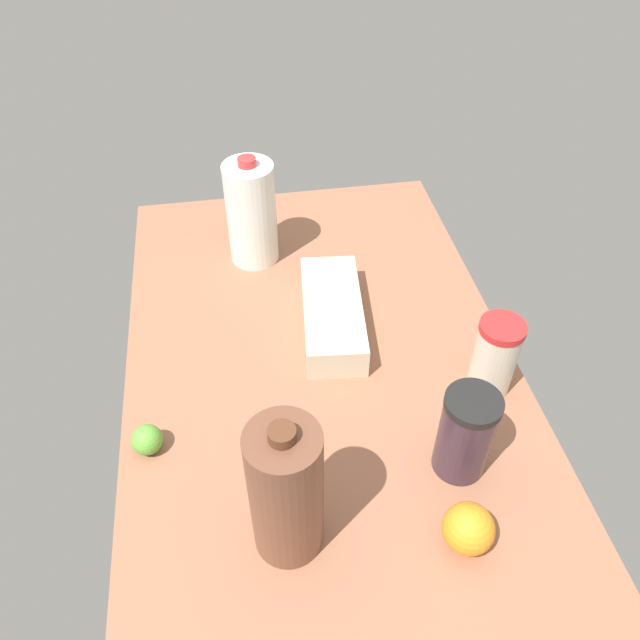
# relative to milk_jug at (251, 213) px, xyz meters

# --- Properties ---
(countertop) EXTENTS (1.20, 0.76, 0.03)m
(countertop) POSITION_rel_milk_jug_xyz_m (0.34, 0.10, -0.14)
(countertop) COLOR #9A6147
(countertop) RESTS_ON ground
(milk_jug) EXTENTS (0.11, 0.11, 0.26)m
(milk_jug) POSITION_rel_milk_jug_xyz_m (0.00, 0.00, 0.00)
(milk_jug) COLOR white
(milk_jug) RESTS_ON countertop
(shaker_bottle) EXTENTS (0.09, 0.09, 0.17)m
(shaker_bottle) POSITION_rel_milk_jug_xyz_m (0.63, 0.29, -0.03)
(shaker_bottle) COLOR #3C2937
(shaker_bottle) RESTS_ON countertop
(chocolate_milk_jug) EXTENTS (0.11, 0.11, 0.28)m
(chocolate_milk_jug) POSITION_rel_milk_jug_xyz_m (0.71, -0.01, 0.01)
(chocolate_milk_jug) COLOR brown
(chocolate_milk_jug) RESTS_ON countertop
(egg_carton) EXTENTS (0.30, 0.15, 0.07)m
(egg_carton) POSITION_rel_milk_jug_xyz_m (0.26, 0.14, -0.09)
(egg_carton) COLOR beige
(egg_carton) RESTS_ON countertop
(tumbler_cup) EXTENTS (0.08, 0.08, 0.16)m
(tumbler_cup) POSITION_rel_milk_jug_xyz_m (0.47, 0.40, -0.04)
(tumbler_cup) COLOR beige
(tumbler_cup) RESTS_ON countertop
(orange_beside_bowl) EXTENTS (0.08, 0.08, 0.08)m
(orange_beside_bowl) POSITION_rel_milk_jug_xyz_m (0.76, 0.25, -0.08)
(orange_beside_bowl) COLOR orange
(orange_beside_bowl) RESTS_ON countertop
(lime_far_back) EXTENTS (0.05, 0.05, 0.05)m
(lime_far_back) POSITION_rel_milk_jug_xyz_m (0.51, -0.23, -0.09)
(lime_far_back) COLOR #5FAD39
(lime_far_back) RESTS_ON countertop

